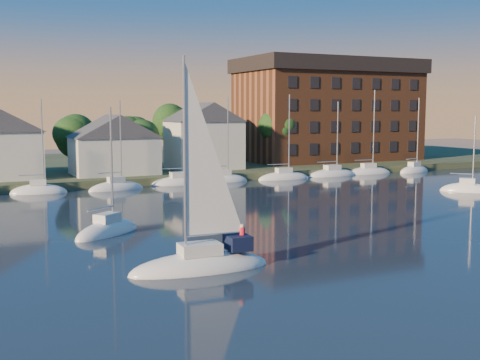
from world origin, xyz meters
TOP-DOWN VIEW (x-y plane):
  - ground at (0.00, 0.00)m, footprint 260.00×260.00m
  - shoreline_land at (0.00, 75.00)m, footprint 160.00×50.00m
  - wooden_dock at (0.00, 52.00)m, footprint 120.00×3.00m
  - clubhouse_centre at (-6.00, 57.00)m, footprint 11.55×8.40m
  - clubhouse_east at (8.00, 59.00)m, footprint 10.50×8.40m
  - condo_block at (34.00, 64.95)m, footprint 31.00×17.00m
  - tree_line at (2.00, 63.00)m, footprint 93.40×5.40m
  - moored_fleet at (0.00, 49.00)m, footprint 87.50×2.40m
  - hero_sailboat at (-12.37, 9.31)m, footprint 9.08×3.35m
  - drifting_sailboat_left at (-15.11, 22.39)m, footprint 6.97×6.03m
  - drifting_sailboat_right at (29.24, 28.23)m, footprint 5.85×5.82m

SIDE VIEW (x-z plane):
  - ground at x=0.00m, z-range 0.00..0.00m
  - shoreline_land at x=0.00m, z-range -1.00..1.00m
  - wooden_dock at x=0.00m, z-range -0.50..0.50m
  - drifting_sailboat_left at x=-15.11m, z-range -5.42..5.61m
  - drifting_sailboat_right at x=29.24m, z-range -4.96..5.15m
  - moored_fleet at x=0.00m, z-range -5.93..6.12m
  - hero_sailboat at x=-12.37m, z-range -6.40..7.57m
  - clubhouse_centre at x=-6.00m, z-range 1.09..9.17m
  - clubhouse_east at x=8.00m, z-range 1.10..10.90m
  - tree_line at x=2.00m, z-range 2.73..11.63m
  - condo_block at x=34.00m, z-range 1.09..18.49m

